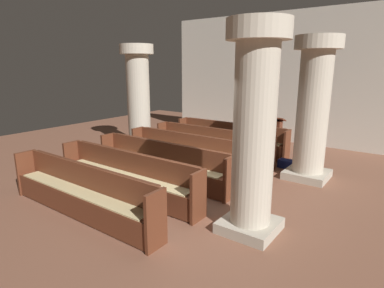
{
  "coord_description": "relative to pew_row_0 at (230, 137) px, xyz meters",
  "views": [
    {
      "loc": [
        3.59,
        -5.06,
        2.68
      ],
      "look_at": [
        -0.98,
        1.23,
        0.75
      ],
      "focal_mm": 29.52,
      "sensor_mm": 36.0,
      "label": 1
    }
  ],
  "objects": [
    {
      "name": "hymn_book",
      "position": [
        0.86,
        -0.9,
        0.45
      ],
      "size": [
        0.15,
        0.22,
        0.03
      ],
      "primitive_type": "cube",
      "color": "navy",
      "rests_on": "pew_row_1"
    },
    {
      "name": "ground_plane",
      "position": [
        1.18,
        -3.54,
        -0.49
      ],
      "size": [
        19.2,
        19.2,
        0.0
      ],
      "primitive_type": "plane",
      "color": "brown"
    },
    {
      "name": "pew_row_2",
      "position": [
        0.0,
        -2.19,
        0.0
      ],
      "size": [
        3.77,
        0.47,
        0.92
      ],
      "color": "brown",
      "rests_on": "ground"
    },
    {
      "name": "pew_row_0",
      "position": [
        0.0,
        0.0,
        0.0
      ],
      "size": [
        3.77,
        0.46,
        0.92
      ],
      "color": "brown",
      "rests_on": "ground"
    },
    {
      "name": "pew_row_3",
      "position": [
        0.0,
        -3.28,
        0.0
      ],
      "size": [
        3.77,
        0.46,
        0.92
      ],
      "color": "brown",
      "rests_on": "ground"
    },
    {
      "name": "pillar_aisle_rear",
      "position": [
        2.74,
        -4.17,
        1.25
      ],
      "size": [
        0.95,
        0.95,
        3.34
      ],
      "color": "#B6AD9A",
      "rests_on": "ground"
    },
    {
      "name": "back_wall",
      "position": [
        1.18,
        2.54,
        1.76
      ],
      "size": [
        10.0,
        0.16,
        4.5
      ],
      "primitive_type": "cube",
      "color": "silver",
      "rests_on": "ground"
    },
    {
      "name": "pew_row_5",
      "position": [
        0.0,
        -5.47,
        0.0
      ],
      "size": [
        3.77,
        0.47,
        0.92
      ],
      "color": "brown",
      "rests_on": "ground"
    },
    {
      "name": "pillar_aisle_side",
      "position": [
        2.74,
        -1.0,
        1.25
      ],
      "size": [
        1.05,
        1.05,
        3.34
      ],
      "color": "#B6AD9A",
      "rests_on": "ground"
    },
    {
      "name": "pillar_far_side",
      "position": [
        -2.69,
        -1.31,
        1.25
      ],
      "size": [
        1.05,
        1.05,
        3.34
      ],
      "color": "#B6AD9A",
      "rests_on": "ground"
    },
    {
      "name": "pew_row_1",
      "position": [
        0.0,
        -1.09,
        0.0
      ],
      "size": [
        3.77,
        0.46,
        0.92
      ],
      "color": "brown",
      "rests_on": "ground"
    },
    {
      "name": "pew_row_4",
      "position": [
        0.0,
        -4.38,
        0.0
      ],
      "size": [
        3.77,
        0.46,
        0.92
      ],
      "color": "brown",
      "rests_on": "ground"
    },
    {
      "name": "lectern",
      "position": [
        1.08,
        1.16,
        -0.04
      ],
      "size": [
        0.48,
        0.45,
        1.08
      ],
      "color": "#492215",
      "rests_on": "ground"
    },
    {
      "name": "kneeler_box_navy",
      "position": [
        2.04,
        -0.51,
        -0.38
      ],
      "size": [
        0.4,
        0.28,
        0.22
      ],
      "primitive_type": "cube",
      "color": "navy",
      "rests_on": "ground"
    }
  ]
}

